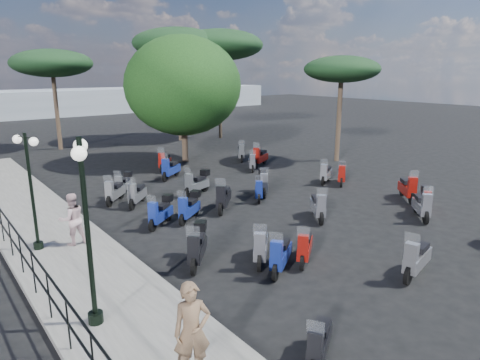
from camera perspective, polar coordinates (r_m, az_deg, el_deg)
ground at (r=15.66m, az=2.96°, el=-5.77°), size 120.00×120.00×0.00m
sidewalk at (r=15.40m, az=-23.82°, el=-7.12°), size 3.00×30.00×0.15m
railing at (r=14.73m, az=-28.84°, el=-5.26°), size 0.04×26.04×1.10m
lamp_post_0 at (r=9.20m, az=-19.77°, el=-5.25°), size 0.58×1.14×4.03m
lamp_post_1 at (r=13.90m, az=-26.12°, el=-0.54°), size 0.52×1.00×3.54m
woman at (r=7.86m, az=-6.42°, el=-19.39°), size 0.77×0.63×1.80m
pedestrian_far at (r=14.17m, az=-21.50°, el=-4.87°), size 0.82×0.66×1.63m
scooter_0 at (r=8.77m, az=10.47°, el=-20.58°), size 1.32×0.89×1.19m
scooter_1 at (r=11.98m, az=5.41°, el=-9.96°), size 1.48×1.07×1.37m
scooter_2 at (r=12.61m, az=8.60°, el=-8.93°), size 1.33×1.07×1.28m
scooter_3 at (r=12.36m, az=-5.72°, el=-8.87°), size 1.31×1.44×1.41m
scooter_4 at (r=15.51m, az=-10.53°, el=-4.29°), size 1.43×1.08×1.31m
scooter_5 at (r=19.71m, az=-15.26°, el=-0.59°), size 1.22×1.18×1.23m
scooter_7 at (r=12.57m, az=22.45°, el=-9.73°), size 1.77×0.70×1.43m
scooter_8 at (r=12.46m, az=2.79°, el=-8.86°), size 1.29×1.34×1.40m
scooter_9 at (r=16.86m, az=-2.22°, el=-2.43°), size 1.41×1.39×1.48m
scooter_10 at (r=17.98m, az=-13.59°, el=-1.92°), size 1.27×1.25×1.34m
scooter_11 at (r=23.96m, az=-10.02°, el=2.38°), size 1.31×1.32×1.39m
scooter_14 at (r=16.13m, az=10.37°, el=-3.56°), size 1.16×1.47×1.40m
scooter_15 at (r=18.25m, az=2.52°, el=-1.27°), size 1.10×1.29×1.23m
scooter_16 at (r=19.10m, az=-5.75°, el=-0.47°), size 1.64×0.82×1.36m
scooter_17 at (r=22.04m, az=-9.25°, el=1.42°), size 1.56×1.15×1.45m
scooter_20 at (r=17.33m, az=23.09°, el=-3.24°), size 1.33×1.32×1.41m
scooter_21 at (r=19.07m, az=3.10°, el=-0.41°), size 1.18×1.48×1.38m
scooter_22 at (r=23.58m, az=1.59°, el=2.29°), size 1.00×1.34×1.25m
scooter_23 at (r=26.17m, az=0.16°, el=3.62°), size 1.12×1.48×1.39m
scooter_25 at (r=18.35m, az=23.47°, el=-2.46°), size 1.29×0.97×1.18m
scooter_26 at (r=19.52m, az=21.46°, el=-1.11°), size 1.31×1.45×1.47m
scooter_27 at (r=21.42m, az=11.37°, el=0.80°), size 1.48×0.93×1.30m
scooter_28 at (r=21.36m, az=13.41°, el=0.77°), size 1.39×1.16×1.32m
scooter_29 at (r=24.70m, az=2.72°, el=3.03°), size 1.70×1.03×1.48m
scooter_30 at (r=18.58m, az=-16.37°, el=-1.58°), size 1.27×1.25×1.34m
scooter_31 at (r=15.88m, az=-6.77°, el=-3.68°), size 1.43×1.08×1.31m
broadleaf_tree at (r=25.70m, az=-7.62°, el=12.34°), size 6.78×6.78×7.39m
pine_0 at (r=34.00m, az=-8.37°, el=17.53°), size 6.72×6.72×8.50m
pine_1 at (r=34.78m, az=-2.76°, el=17.52°), size 6.82×6.82×8.47m
pine_2 at (r=32.19m, az=-23.81°, el=14.02°), size 5.32×5.32×6.77m
pine_3 at (r=26.39m, az=13.40°, el=14.11°), size 4.45×4.45×6.23m
distant_hills at (r=57.05m, az=-28.38°, el=8.85°), size 70.00×8.00×3.00m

